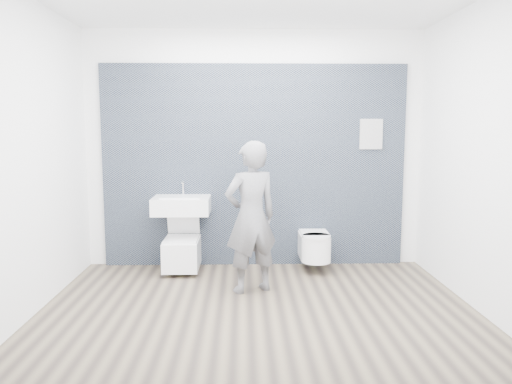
{
  "coord_description": "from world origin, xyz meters",
  "views": [
    {
      "loc": [
        -0.13,
        -4.49,
        1.66
      ],
      "look_at": [
        0.0,
        0.6,
        1.0
      ],
      "focal_mm": 35.0,
      "sensor_mm": 36.0,
      "label": 1
    }
  ],
  "objects_px": {
    "toilet_rounded": "(315,246)",
    "washbasin": "(182,205)",
    "toilet_square": "(182,251)",
    "visitor": "(251,217)"
  },
  "relations": [
    {
      "from": "toilet_square",
      "to": "visitor",
      "type": "bearing_deg",
      "value": -42.38
    },
    {
      "from": "toilet_rounded",
      "to": "washbasin",
      "type": "bearing_deg",
      "value": 178.33
    },
    {
      "from": "washbasin",
      "to": "toilet_square",
      "type": "distance_m",
      "value": 0.54
    },
    {
      "from": "visitor",
      "to": "washbasin",
      "type": "bearing_deg",
      "value": -67.37
    },
    {
      "from": "visitor",
      "to": "toilet_rounded",
      "type": "bearing_deg",
      "value": -160.05
    },
    {
      "from": "washbasin",
      "to": "toilet_rounded",
      "type": "xyz_separation_m",
      "value": [
        1.54,
        -0.04,
        -0.49
      ]
    },
    {
      "from": "washbasin",
      "to": "toilet_rounded",
      "type": "bearing_deg",
      "value": -1.67
    },
    {
      "from": "washbasin",
      "to": "toilet_rounded",
      "type": "relative_size",
      "value": 1.13
    },
    {
      "from": "washbasin",
      "to": "toilet_square",
      "type": "bearing_deg",
      "value": -90.0
    },
    {
      "from": "washbasin",
      "to": "toilet_square",
      "type": "relative_size",
      "value": 0.86
    }
  ]
}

